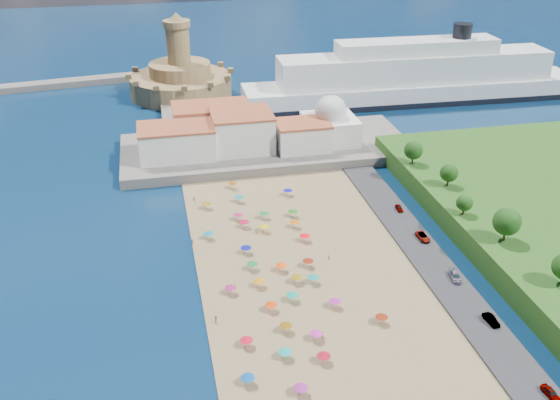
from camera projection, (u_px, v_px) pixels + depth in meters
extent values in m
plane|color=#071938|center=(286.00, 288.00, 132.05)|extent=(700.00, 700.00, 0.00)
cube|color=#59544C|center=(267.00, 148.00, 196.63)|extent=(90.00, 36.00, 3.00)
cube|color=#59544C|center=(188.00, 117.00, 223.06)|extent=(18.00, 70.00, 2.40)
cube|color=silver|center=(177.00, 142.00, 185.17)|extent=(22.00, 14.00, 9.00)
cube|color=silver|center=(242.00, 132.00, 190.18)|extent=(18.00, 16.00, 11.00)
cube|color=silver|center=(302.00, 136.00, 190.76)|extent=(16.00, 12.00, 8.00)
cube|color=silver|center=(211.00, 122.00, 199.34)|extent=(24.00, 14.00, 10.00)
cube|color=silver|center=(330.00, 129.00, 196.10)|extent=(16.00, 16.00, 8.00)
sphere|color=silver|center=(331.00, 111.00, 193.35)|extent=(10.00, 10.00, 10.00)
cylinder|color=silver|center=(331.00, 99.00, 191.60)|extent=(1.20, 1.20, 1.60)
cylinder|color=tan|center=(181.00, 85.00, 247.82)|extent=(40.00, 40.00, 8.00)
cylinder|color=tan|center=(180.00, 69.00, 244.84)|extent=(24.00, 24.00, 5.00)
cylinder|color=tan|center=(178.00, 45.00, 240.48)|extent=(9.00, 9.00, 14.00)
cylinder|color=tan|center=(176.00, 24.00, 236.71)|extent=(10.40, 10.40, 2.40)
cone|color=tan|center=(176.00, 16.00, 235.47)|extent=(6.00, 6.00, 3.00)
cube|color=black|center=(412.00, 98.00, 242.97)|extent=(133.15, 23.10, 2.13)
cube|color=silver|center=(412.00, 91.00, 241.65)|extent=(132.14, 22.67, 7.90)
cube|color=silver|center=(415.00, 67.00, 237.41)|extent=(105.72, 18.49, 10.54)
cube|color=silver|center=(417.00, 47.00, 233.79)|extent=(61.75, 13.86, 5.27)
cylinder|color=black|center=(463.00, 31.00, 234.26)|extent=(7.02, 7.02, 5.27)
cylinder|color=gray|center=(246.00, 250.00, 143.28)|extent=(0.07, 0.07, 2.00)
cone|color=#0B129A|center=(246.00, 247.00, 142.87)|extent=(2.50, 2.50, 0.60)
cylinder|color=gray|center=(252.00, 266.00, 137.30)|extent=(0.07, 0.07, 2.00)
cone|color=#14752D|center=(252.00, 263.00, 136.89)|extent=(2.50, 2.50, 0.60)
cylinder|color=gray|center=(308.00, 263.00, 138.34)|extent=(0.07, 0.07, 2.00)
cone|color=maroon|center=(308.00, 260.00, 137.93)|extent=(2.50, 2.50, 0.60)
cylinder|color=gray|center=(259.00, 283.00, 131.48)|extent=(0.07, 0.07, 2.00)
cone|color=orange|center=(259.00, 280.00, 131.06)|extent=(2.50, 2.50, 0.60)
cylinder|color=gray|center=(281.00, 268.00, 136.77)|extent=(0.07, 0.07, 2.00)
cone|color=#F74A0B|center=(281.00, 264.00, 136.36)|extent=(2.50, 2.50, 0.60)
cylinder|color=gray|center=(381.00, 320.00, 120.69)|extent=(0.07, 0.07, 2.00)
cone|color=maroon|center=(382.00, 316.00, 120.27)|extent=(2.50, 2.50, 0.60)
cylinder|color=gray|center=(248.00, 380.00, 106.10)|extent=(0.07, 0.07, 2.00)
cone|color=#0C4B9C|center=(248.00, 376.00, 105.69)|extent=(2.50, 2.50, 0.60)
cylinder|color=gray|center=(293.00, 213.00, 158.90)|extent=(0.07, 0.07, 2.00)
cone|color=#207314|center=(293.00, 210.00, 158.49)|extent=(2.50, 2.50, 0.60)
cylinder|color=gray|center=(296.00, 280.00, 132.71)|extent=(0.07, 0.07, 2.00)
cone|color=#896C0C|center=(297.00, 276.00, 132.30)|extent=(2.50, 2.50, 0.60)
cylinder|color=gray|center=(324.00, 358.00, 110.89)|extent=(0.07, 0.07, 2.00)
cone|color=#AE0D25|center=(324.00, 355.00, 110.48)|extent=(2.50, 2.50, 0.60)
cylinder|color=gray|center=(208.00, 235.00, 149.08)|extent=(0.07, 0.07, 2.00)
cone|color=#0E7786|center=(208.00, 232.00, 148.67)|extent=(2.50, 2.50, 0.60)
cylinder|color=gray|center=(264.00, 229.00, 151.99)|extent=(0.07, 0.07, 2.00)
cone|color=gold|center=(264.00, 225.00, 151.58)|extent=(2.50, 2.50, 0.60)
cylinder|color=gray|center=(238.00, 217.00, 157.20)|extent=(0.07, 0.07, 2.00)
cone|color=#9E2254|center=(238.00, 214.00, 156.79)|extent=(2.50, 2.50, 0.60)
cylinder|color=gray|center=(301.00, 390.00, 104.00)|extent=(0.07, 0.07, 2.00)
cone|color=#9D2187|center=(301.00, 386.00, 103.59)|extent=(2.50, 2.50, 0.60)
cylinder|color=gray|center=(285.00, 354.00, 111.84)|extent=(0.07, 0.07, 2.00)
cone|color=#11A19C|center=(285.00, 351.00, 111.43)|extent=(2.50, 2.50, 0.60)
cylinder|color=gray|center=(247.00, 343.00, 114.68)|extent=(0.07, 0.07, 2.00)
cone|color=red|center=(247.00, 339.00, 114.26)|extent=(2.50, 2.50, 0.60)
cylinder|color=gray|center=(239.00, 199.00, 165.96)|extent=(0.07, 0.07, 2.00)
cone|color=#0D7E7D|center=(239.00, 196.00, 165.55)|extent=(2.50, 2.50, 0.60)
cylinder|color=gray|center=(292.00, 297.00, 127.03)|extent=(0.07, 0.07, 2.00)
cone|color=#109375|center=(292.00, 294.00, 126.62)|extent=(2.50, 2.50, 0.60)
cylinder|color=gray|center=(271.00, 307.00, 124.17)|extent=(0.07, 0.07, 2.00)
cone|color=#E83A0A|center=(271.00, 303.00, 123.75)|extent=(2.50, 2.50, 0.60)
cylinder|color=gray|center=(231.00, 290.00, 129.33)|extent=(0.07, 0.07, 2.00)
cone|color=#9A2156|center=(231.00, 286.00, 128.92)|extent=(2.50, 2.50, 0.60)
cylinder|color=gray|center=(305.00, 238.00, 148.04)|extent=(0.07, 0.07, 2.00)
cone|color=#FF0B15|center=(305.00, 235.00, 147.62)|extent=(2.50, 2.50, 0.60)
cylinder|color=gray|center=(206.00, 206.00, 162.73)|extent=(0.07, 0.07, 2.00)
cone|color=#94710D|center=(206.00, 202.00, 162.32)|extent=(2.50, 2.50, 0.60)
cylinder|color=gray|center=(335.00, 304.00, 125.17)|extent=(0.07, 0.07, 2.00)
cone|color=#A5238F|center=(335.00, 300.00, 124.75)|extent=(2.50, 2.50, 0.60)
cylinder|color=gray|center=(233.00, 185.00, 173.44)|extent=(0.07, 0.07, 2.00)
cone|color=#80490B|center=(232.00, 182.00, 173.03)|extent=(2.50, 2.50, 0.60)
cylinder|color=gray|center=(264.00, 215.00, 158.02)|extent=(0.07, 0.07, 2.00)
cone|color=#178229|center=(264.00, 212.00, 157.60)|extent=(2.50, 2.50, 0.60)
cylinder|color=gray|center=(288.00, 192.00, 169.58)|extent=(0.07, 0.07, 2.00)
cone|color=#180EB7|center=(288.00, 189.00, 169.16)|extent=(2.50, 2.50, 0.60)
cylinder|color=gray|center=(286.00, 328.00, 118.40)|extent=(0.07, 0.07, 2.00)
cone|color=#7A510B|center=(286.00, 324.00, 117.98)|extent=(2.50, 2.50, 0.60)
cylinder|color=gray|center=(313.00, 280.00, 132.68)|extent=(0.07, 0.07, 2.00)
cone|color=#0F8E7C|center=(314.00, 276.00, 132.27)|extent=(2.50, 2.50, 0.60)
cylinder|color=gray|center=(244.00, 224.00, 153.99)|extent=(0.07, 0.07, 2.00)
cone|color=#B90E32|center=(244.00, 221.00, 153.58)|extent=(2.50, 2.50, 0.60)
cylinder|color=gray|center=(316.00, 336.00, 116.33)|extent=(0.07, 0.07, 2.00)
cone|color=#CA2B9E|center=(316.00, 332.00, 115.92)|extent=(2.50, 2.50, 0.60)
cylinder|color=gray|center=(295.00, 224.00, 153.91)|extent=(0.07, 0.07, 2.00)
cone|color=#DE620C|center=(295.00, 221.00, 153.50)|extent=(2.50, 2.50, 0.60)
imported|color=tan|center=(256.00, 231.00, 151.21)|extent=(0.98, 0.99, 1.61)
imported|color=tan|center=(194.00, 199.00, 166.31)|extent=(1.06, 0.75, 1.67)
imported|color=tan|center=(193.00, 241.00, 147.01)|extent=(1.07, 1.18, 1.59)
imported|color=tan|center=(216.00, 319.00, 120.93)|extent=(0.77, 0.95, 1.83)
imported|color=tan|center=(329.00, 257.00, 140.93)|extent=(0.64, 0.69, 1.59)
imported|color=tan|center=(322.00, 334.00, 117.15)|extent=(0.62, 0.87, 1.67)
imported|color=gray|center=(491.00, 320.00, 120.37)|extent=(1.84, 4.37, 1.40)
imported|color=gray|center=(423.00, 237.00, 148.39)|extent=(2.31, 4.89, 1.35)
imported|color=gray|center=(399.00, 208.00, 161.36)|extent=(1.75, 3.66, 1.21)
imported|color=gray|center=(551.00, 393.00, 103.29)|extent=(1.95, 4.11, 1.36)
imported|color=gray|center=(455.00, 276.00, 133.57)|extent=(2.76, 5.12, 1.41)
cylinder|color=#382314|center=(505.00, 234.00, 137.05)|extent=(0.50, 0.50, 3.42)
sphere|color=#14380F|center=(507.00, 222.00, 135.64)|extent=(6.16, 6.16, 6.16)
cylinder|color=#382314|center=(463.00, 210.00, 148.07)|extent=(0.50, 0.50, 2.22)
sphere|color=#14380F|center=(465.00, 203.00, 147.15)|extent=(4.00, 4.00, 4.00)
cylinder|color=#382314|center=(448.00, 181.00, 161.82)|extent=(0.50, 0.50, 2.64)
sphere|color=#14380F|center=(449.00, 173.00, 160.73)|extent=(4.75, 4.75, 4.75)
cylinder|color=#382314|center=(413.00, 159.00, 174.32)|extent=(0.50, 0.50, 2.92)
sphere|color=#14380F|center=(414.00, 150.00, 173.11)|extent=(5.26, 5.26, 5.26)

